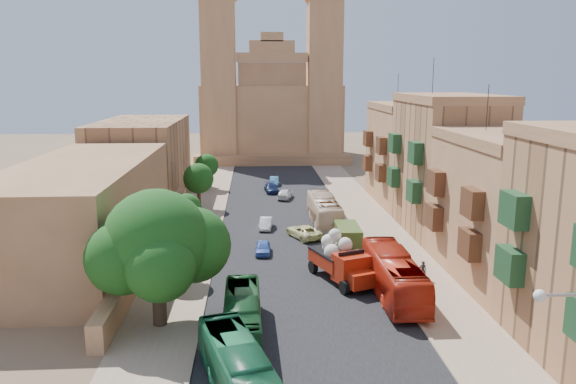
{
  "coord_description": "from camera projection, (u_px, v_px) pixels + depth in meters",
  "views": [
    {
      "loc": [
        -3.44,
        -29.73,
        15.41
      ],
      "look_at": [
        0.0,
        26.0,
        4.0
      ],
      "focal_mm": 35.0,
      "sensor_mm": 36.0,
      "label": 1
    }
  ],
  "objects": [
    {
      "name": "kerb_west",
      "position": [
        222.0,
        221.0,
        61.27
      ],
      "size": [
        0.25,
        140.0,
        0.12
      ],
      "primitive_type": "cube",
      "color": "#957A61",
      "rests_on": "ground"
    },
    {
      "name": "street_tree_d",
      "position": [
        207.0,
        166.0,
        78.03
      ],
      "size": [
        3.28,
        3.28,
        5.04
      ],
      "color": "#39291C",
      "rests_on": "ground"
    },
    {
      "name": "west_wall",
      "position": [
        155.0,
        240.0,
        50.99
      ],
      "size": [
        1.0,
        40.0,
        1.8
      ],
      "primitive_type": "cube",
      "color": "#9F6F48",
      "rests_on": "ground"
    },
    {
      "name": "street_tree_b",
      "position": [
        187.0,
        208.0,
        54.65
      ],
      "size": [
        2.84,
        2.84,
        4.37
      ],
      "color": "#39291C",
      "rests_on": "ground"
    },
    {
      "name": "bus_green_north",
      "position": [
        242.0,
        317.0,
        33.72
      ],
      "size": [
        2.32,
        9.35,
        2.6
      ],
      "primitive_type": "imported",
      "rotation": [
        0.0,
        0.0,
        0.01
      ],
      "color": "#1A5426",
      "rests_on": "ground"
    },
    {
      "name": "road_surface",
      "position": [
        286.0,
        220.0,
        61.7
      ],
      "size": [
        14.0,
        140.0,
        0.01
      ],
      "primitive_type": "cube",
      "color": "black",
      "rests_on": "ground"
    },
    {
      "name": "street_tree_a",
      "position": [
        169.0,
        236.0,
        42.79
      ],
      "size": [
        3.43,
        3.43,
        5.27
      ],
      "color": "#39291C",
      "rests_on": "ground"
    },
    {
      "name": "street_tree_c",
      "position": [
        198.0,
        179.0,
        66.23
      ],
      "size": [
        3.6,
        3.6,
        5.54
      ],
      "color": "#39291C",
      "rests_on": "ground"
    },
    {
      "name": "townhouse_b",
      "position": [
        508.0,
        207.0,
        42.95
      ],
      "size": [
        9.0,
        14.0,
        14.9
      ],
      "color": "#9F6F48",
      "rests_on": "ground"
    },
    {
      "name": "red_truck",
      "position": [
        341.0,
        260.0,
        42.98
      ],
      "size": [
        4.66,
        7.07,
        3.91
      ],
      "color": "#A7220C",
      "rests_on": "ground"
    },
    {
      "name": "bus_red_east",
      "position": [
        394.0,
        275.0,
        40.16
      ],
      "size": [
        2.72,
        11.22,
        3.12
      ],
      "primitive_type": "imported",
      "rotation": [
        0.0,
        0.0,
        3.13
      ],
      "color": "red",
      "rests_on": "ground"
    },
    {
      "name": "ground",
      "position": [
        316.0,
        350.0,
        32.37
      ],
      "size": [
        260.0,
        260.0,
        0.0
      ],
      "primitive_type": "plane",
      "color": "brown"
    },
    {
      "name": "car_blue_b",
      "position": [
        274.0,
        181.0,
        81.86
      ],
      "size": [
        1.36,
        3.65,
        1.19
      ],
      "primitive_type": "imported",
      "rotation": [
        0.0,
        0.0,
        -0.03
      ],
      "color": "#478FCC",
      "rests_on": "ground"
    },
    {
      "name": "car_dkblue",
      "position": [
        271.0,
        188.0,
        76.51
      ],
      "size": [
        2.08,
        4.27,
        1.2
      ],
      "primitive_type": "imported",
      "rotation": [
        0.0,
        0.0,
        0.1
      ],
      "color": "#101E44",
      "rests_on": "ground"
    },
    {
      "name": "townhouse_d",
      "position": [
        409.0,
        153.0,
        70.23
      ],
      "size": [
        9.0,
        14.0,
        15.9
      ],
      "color": "#9F6F48",
      "rests_on": "ground"
    },
    {
      "name": "bus_green_south",
      "position": [
        240.0,
        373.0,
        27.21
      ],
      "size": [
        4.89,
        10.09,
        2.74
      ],
      "primitive_type": "imported",
      "rotation": [
        0.0,
        0.0,
        0.28
      ],
      "color": "#18603A",
      "rests_on": "ground"
    },
    {
      "name": "pedestrian_c",
      "position": [
        404.0,
        259.0,
        46.06
      ],
      "size": [
        0.7,
        0.96,
        1.51
      ],
      "primitive_type": "imported",
      "rotation": [
        0.0,
        0.0,
        4.29
      ],
      "color": "#2D2E32",
      "rests_on": "ground"
    },
    {
      "name": "car_white_a",
      "position": [
        266.0,
        223.0,
        58.18
      ],
      "size": [
        1.56,
        3.56,
        1.14
      ],
      "primitive_type": "imported",
      "rotation": [
        0.0,
        0.0,
        -0.11
      ],
      "color": "white",
      "rests_on": "ground"
    },
    {
      "name": "pedestrian_a",
      "position": [
        423.0,
        270.0,
        43.53
      ],
      "size": [
        0.62,
        0.5,
        1.49
      ],
      "primitive_type": "imported",
      "rotation": [
        0.0,
        0.0,
        2.83
      ],
      "color": "#28242D",
      "rests_on": "ground"
    },
    {
      "name": "church",
      "position": [
        271.0,
        109.0,
        107.34
      ],
      "size": [
        28.0,
        22.5,
        36.3
      ],
      "color": "#9F6F48",
      "rests_on": "ground"
    },
    {
      "name": "townhouse_c",
      "position": [
        447.0,
        164.0,
        56.39
      ],
      "size": [
        9.0,
        14.0,
        17.4
      ],
      "color": "#A9764D",
      "rests_on": "ground"
    },
    {
      "name": "bus_cream_east",
      "position": [
        324.0,
        211.0,
        59.73
      ],
      "size": [
        2.7,
        10.9,
        3.03
      ],
      "primitive_type": "imported",
      "rotation": [
        0.0,
        0.0,
        3.16
      ],
      "color": "beige",
      "rests_on": "ground"
    },
    {
      "name": "kerb_east",
      "position": [
        349.0,
        219.0,
        62.11
      ],
      "size": [
        0.25,
        140.0,
        0.12
      ],
      "primitive_type": "cube",
      "color": "#957A61",
      "rests_on": "ground"
    },
    {
      "name": "west_building_mid",
      "position": [
        142.0,
        159.0,
        73.31
      ],
      "size": [
        10.0,
        22.0,
        10.0
      ],
      "primitive_type": "cube",
      "color": "#A9764D",
      "rests_on": "ground"
    },
    {
      "name": "car_white_b",
      "position": [
        285.0,
        194.0,
        72.56
      ],
      "size": [
        2.46,
        4.16,
        1.33
      ],
      "primitive_type": "imported",
      "rotation": [
        0.0,
        0.0,
        2.9
      ],
      "color": "silver",
      "rests_on": "ground"
    },
    {
      "name": "olive_pickup",
      "position": [
        348.0,
        236.0,
        52.05
      ],
      "size": [
        2.26,
        4.79,
        1.96
      ],
      "color": "#435C22",
      "rests_on": "ground"
    },
    {
      "name": "sidewalk_west",
      "position": [
        199.0,
        222.0,
        61.13
      ],
      "size": [
        5.0,
        140.0,
        0.01
      ],
      "primitive_type": "cube",
      "color": "#957A61",
      "rests_on": "ground"
    },
    {
      "name": "ficus_tree",
      "position": [
        158.0,
        246.0,
        34.68
      ],
      "size": [
        8.76,
        8.06,
        8.76
      ],
      "color": "#39291C",
      "rests_on": "ground"
    },
    {
      "name": "car_blue_a",
      "position": [
        263.0,
        248.0,
        49.91
      ],
      "size": [
        1.46,
        3.34,
        1.12
      ],
      "primitive_type": "imported",
      "rotation": [
        0.0,
        0.0,
        -0.04
      ],
      "color": "#456DC6",
      "rests_on": "ground"
    },
    {
      "name": "streetlamp",
      "position": [
        569.0,
        369.0,
        20.06
      ],
      "size": [
        2.11,
        0.44,
        8.22
      ],
      "color": "gray",
      "rests_on": "ground"
    },
    {
      "name": "sidewalk_east",
      "position": [
        371.0,
        219.0,
        62.28
      ],
      "size": [
        5.0,
        140.0,
        0.01
      ],
      "primitive_type": "cube",
      "color": "#957A61",
      "rests_on": "ground"
    },
    {
      "name": "west_building_low",
      "position": [
        84.0,
        211.0,
        48.04
      ],
      "size": [
        10.0,
        28.0,
        8.4
      ],
      "primitive_type": "cube",
      "color": "#8D603D",
      "rests_on": "ground"
    },
    {
      "name": "car_cream",
      "position": [
        304.0,
        231.0,
        54.86
      ],
      "size": [
        3.76,
        5.04,
        1.27
      ],
      "primitive_type": "imported",
      "rotation": [
        0.0,
        0.0,
        3.55
      ],
      "color": "beige",
      "rests_on": "ground"
    }
  ]
}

